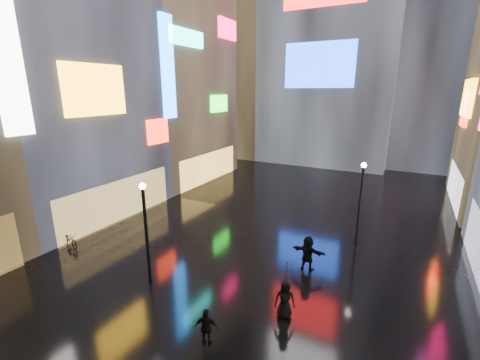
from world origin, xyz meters
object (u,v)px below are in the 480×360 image
Objects in this scene: lamp_near at (146,229)px; bicycle at (70,239)px; lamp_far at (360,199)px; pedestrian_3 at (207,327)px.

bicycle is at bearing 174.65° from lamp_near.
lamp_far is at bearing -51.42° from bicycle.
lamp_near is at bearing -42.65° from pedestrian_3.
lamp_far is (8.35, 9.24, 0.00)m from lamp_near.
lamp_far is at bearing -127.22° from pedestrian_3.
lamp_near is 12.45m from lamp_far.
lamp_far is at bearing 47.91° from lamp_near.
bicycle is (-11.84, 2.70, -0.31)m from pedestrian_3.
pedestrian_3 is at bearing -23.32° from lamp_near.
bicycle is (-7.13, 0.67, -2.49)m from lamp_near.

